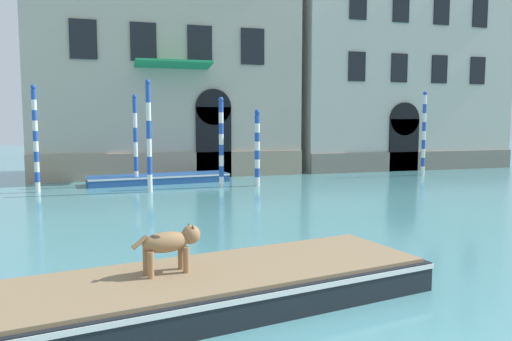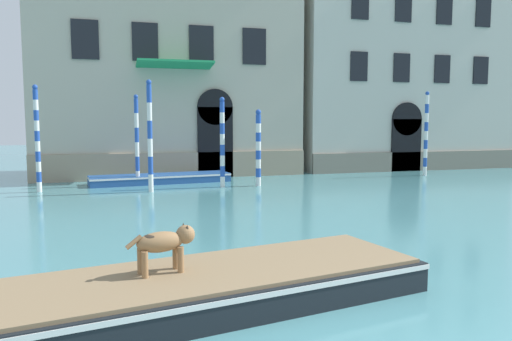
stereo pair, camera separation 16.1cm
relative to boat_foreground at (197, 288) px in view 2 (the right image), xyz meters
name	(u,v)px [view 2 (the right image)]	position (x,y,z in m)	size (l,w,h in m)	color
palazzo_left	(166,6)	(1.81, 20.34, 8.76)	(13.60, 7.40, 18.15)	#BCB29E
palazzo_right	(393,69)	(15.76, 20.34, 5.78)	(13.20, 6.13, 12.19)	beige
boat_foreground	(197,288)	(0.00, 0.00, 0.00)	(7.83, 3.60, 0.56)	black
dog_on_deck	(165,242)	(-0.47, 0.11, 0.74)	(1.09, 0.49, 0.74)	#997047
boat_moored_near_palazzo	(161,178)	(0.91, 15.77, -0.08)	(6.54, 2.25, 0.40)	#234C8C
mooring_pole_0	(150,136)	(0.26, 12.92, 1.98)	(0.21, 0.21, 4.52)	white
mooring_pole_1	(137,140)	(-0.15, 15.22, 1.74)	(0.19, 0.19, 4.03)	white
mooring_pole_2	(222,142)	(3.37, 13.55, 1.67)	(0.21, 0.21, 3.90)	white
mooring_pole_3	(37,138)	(-4.10, 14.15, 1.88)	(0.21, 0.21, 4.32)	white
mooring_pole_4	(426,133)	(14.59, 15.06, 1.92)	(0.20, 0.20, 4.39)	white
mooring_pole_5	(258,147)	(4.98, 13.49, 1.41)	(0.24, 0.24, 3.37)	white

